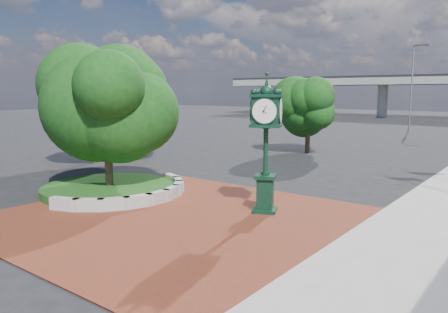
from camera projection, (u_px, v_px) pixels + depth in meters
ground at (190, 211)px, 17.25m from camera, size 200.00×200.00×0.00m
plaza at (172, 216)px, 16.46m from camera, size 12.00×12.00×0.04m
planter_wall at (143, 195)px, 18.84m from camera, size 2.96×6.77×0.54m
grass_bed at (110, 189)px, 20.23m from camera, size 6.10×6.10×0.40m
tree_planter at (107, 113)px, 19.71m from camera, size 5.20×5.20×6.33m
tree_northwest at (92, 100)px, 28.39m from camera, size 5.60×5.60×6.93m
tree_street at (308, 111)px, 33.30m from camera, size 4.40×4.40×5.45m
post_clock at (266, 138)px, 16.62m from camera, size 1.39×1.39×5.31m
street_lamp_far at (414, 80)px, 53.64m from camera, size 2.18×1.09×10.29m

